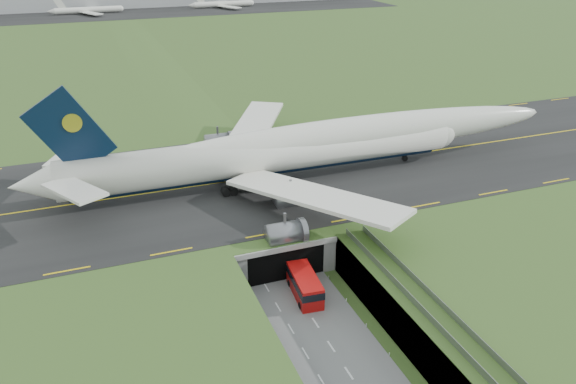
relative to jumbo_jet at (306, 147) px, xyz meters
name	(u,v)px	position (x,y,z in m)	size (l,w,h in m)	color
ground	(307,311)	(-12.13, -30.45, -11.74)	(900.00, 900.00, 0.00)	#364E1F
airfield_deck	(307,293)	(-12.13, -30.45, -8.74)	(800.00, 800.00, 6.00)	gray
trench_road	(330,345)	(-12.13, -37.95, -11.64)	(12.00, 75.00, 0.20)	slate
taxiway	(239,180)	(-12.13, 2.55, -5.65)	(800.00, 44.00, 0.18)	black
tunnel_portal	(268,234)	(-12.13, -13.74, -8.40)	(17.00, 22.30, 6.00)	gray
guideway	(464,350)	(-1.13, -49.56, -6.42)	(3.00, 53.00, 7.05)	#A8A8A3
jumbo_jet	(306,147)	(0.00, 0.00, 0.00)	(101.98, 64.31, 21.27)	white
shuttle_tram	(305,285)	(-11.10, -27.10, -9.86)	(3.97, 8.77, 3.45)	#B10D0B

